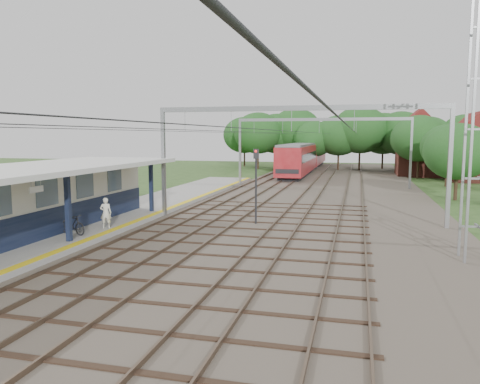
% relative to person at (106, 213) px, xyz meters
% --- Properties ---
extents(ground, '(160.00, 160.00, 0.00)m').
position_rel_person_xyz_m(ground, '(5.84, -9.19, -1.17)').
color(ground, '#2D4C1E').
rests_on(ground, ground).
extents(ballast_bed, '(18.00, 90.00, 0.10)m').
position_rel_person_xyz_m(ballast_bed, '(9.84, 20.81, -1.12)').
color(ballast_bed, '#473D33').
rests_on(ballast_bed, ground).
extents(platform, '(5.00, 52.00, 0.35)m').
position_rel_person_xyz_m(platform, '(-1.66, 4.81, -1.00)').
color(platform, gray).
rests_on(platform, ground).
extents(yellow_stripe, '(0.45, 52.00, 0.01)m').
position_rel_person_xyz_m(yellow_stripe, '(0.59, 4.81, -0.82)').
color(yellow_stripe, yellow).
rests_on(yellow_stripe, platform).
extents(station_building, '(3.41, 18.00, 3.40)m').
position_rel_person_xyz_m(station_building, '(-3.04, -2.19, 0.87)').
color(station_building, beige).
rests_on(station_building, platform).
extents(canopy, '(6.40, 20.00, 3.44)m').
position_rel_person_xyz_m(canopy, '(-1.94, -3.19, 2.47)').
color(canopy, black).
rests_on(canopy, platform).
extents(rail_tracks, '(11.80, 88.00, 0.15)m').
position_rel_person_xyz_m(rail_tracks, '(7.34, 20.81, -1.00)').
color(rail_tracks, brown).
rests_on(rail_tracks, ballast_bed).
extents(catenary_system, '(17.22, 88.00, 7.00)m').
position_rel_person_xyz_m(catenary_system, '(9.22, 16.09, 4.34)').
color(catenary_system, gray).
rests_on(catenary_system, ground).
extents(tree_band, '(31.72, 30.88, 8.82)m').
position_rel_person_xyz_m(tree_band, '(9.68, 47.93, 3.75)').
color(tree_band, '#382619').
rests_on(tree_band, ground).
extents(house_far, '(8.00, 6.12, 8.66)m').
position_rel_person_xyz_m(house_far, '(21.84, 42.81, 2.06)').
color(house_far, brown).
rests_on(house_far, ground).
extents(person, '(0.70, 0.58, 1.64)m').
position_rel_person_xyz_m(person, '(0.00, 0.00, 0.00)').
color(person, white).
rests_on(person, platform).
extents(bicycle, '(1.81, 1.01, 1.05)m').
position_rel_person_xyz_m(bicycle, '(-0.73, -1.92, -0.30)').
color(bicycle, black).
rests_on(bicycle, platform).
extents(train, '(3.12, 38.82, 4.08)m').
position_rel_person_xyz_m(train, '(5.34, 48.68, 1.10)').
color(train, black).
rests_on(train, ballast_bed).
extents(signal_post, '(0.35, 0.30, 4.48)m').
position_rel_person_xyz_m(signal_post, '(7.19, 4.48, 1.68)').
color(signal_post, black).
rests_on(signal_post, ground).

